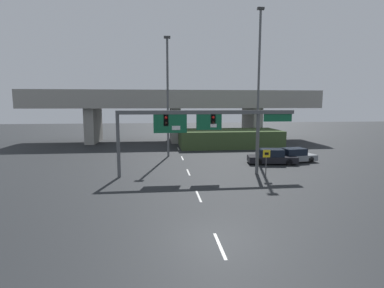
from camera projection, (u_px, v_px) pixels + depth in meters
The scene contains 10 objects.
ground_plane at pixel (217, 238), 13.39m from camera, with size 160.00×160.00×0.00m, color black.
lane_markings at pixel (185, 164), 29.59m from camera, with size 0.14×36.71×0.01m.
signal_gantry at pixel (200, 123), 24.57m from camera, with size 14.77×0.44×5.43m.
speed_limit_sign at pixel (266, 159), 23.97m from camera, with size 0.60×0.11×2.36m.
highway_light_pole_near at pixel (168, 94), 33.17m from camera, with size 0.70×0.36×13.21m.
highway_light_pole_far at pixel (259, 82), 31.72m from camera, with size 0.70×0.36×15.78m.
overpass_bridge at pixel (175, 106), 47.16m from camera, with size 44.41×8.51×7.92m.
grass_embankment at pixel (229, 138), 41.79m from camera, with size 13.80×6.66×2.32m.
parked_sedan_near_right at pixel (271, 157), 29.90m from camera, with size 4.95×2.53×1.48m.
parked_sedan_mid_right at pixel (295, 156), 30.77m from camera, with size 4.46×2.46×1.43m.
Camera 1 is at (-2.48, -12.50, 5.99)m, focal length 28.00 mm.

